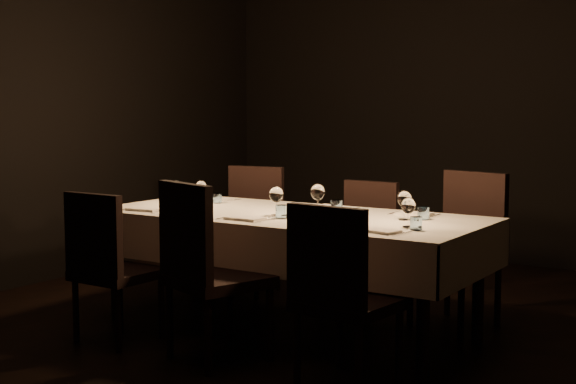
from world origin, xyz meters
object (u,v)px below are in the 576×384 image
Objects in this scene: chair_far_center at (364,238)px; chair_near_center at (205,265)px; chair_far_left at (250,223)px; dining_table at (288,225)px; chair_near_right at (339,289)px; chair_near_left at (108,260)px; chair_far_right at (463,242)px.

chair_near_center is at bearing -92.51° from chair_far_center.
chair_far_left is at bearing -43.12° from chair_near_center.
chair_near_right reaches higher than dining_table.
chair_near_center reaches higher than chair_far_center.
chair_far_left is (-0.85, 1.61, -0.02)m from chair_near_center.
chair_near_right is at bearing -159.91° from chair_near_center.
chair_far_left is at bearing -84.40° from chair_near_left.
chair_far_center is at bearing 82.10° from dining_table.
chair_far_right is at bearing -86.55° from chair_near_right.
dining_table is 2.49× the size of chair_far_right.
chair_near_right is (0.83, -0.80, -0.16)m from dining_table.
dining_table is 1.15m from chair_near_left.
chair_far_left is (-1.70, 1.59, 0.01)m from chair_near_right.
chair_near_center is 1.02× the size of chair_far_right.
chair_far_center reaches higher than dining_table.
chair_near_right is 1.06× the size of chair_far_center.
chair_far_right is (1.64, 1.61, 0.04)m from chair_near_left.
chair_near_right is at bearing -176.88° from chair_near_left.
chair_near_right is 0.98× the size of chair_far_left.
chair_far_right is (0.91, 1.57, -0.01)m from chair_near_center.
chair_near_right reaches higher than chair_far_center.
chair_near_right is (0.85, 0.02, -0.03)m from chair_near_center.
chair_far_center is (0.14, 1.64, -0.06)m from chair_near_center.
chair_far_center is at bearing -116.14° from chair_near_left.
dining_table is 1.16m from chair_near_right.
chair_far_left is 0.99m from chair_far_center.
chair_far_center is at bearing -75.87° from chair_near_center.
chair_near_left is 1.65m from chair_far_left.
chair_near_right is at bearing -43.96° from dining_table.
chair_far_center is at bearing -60.57° from chair_near_right.
chair_near_right is at bearing -52.59° from chair_far_left.
dining_table is at bearing -72.68° from chair_near_center.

